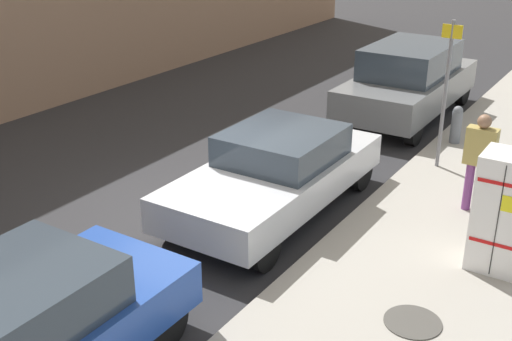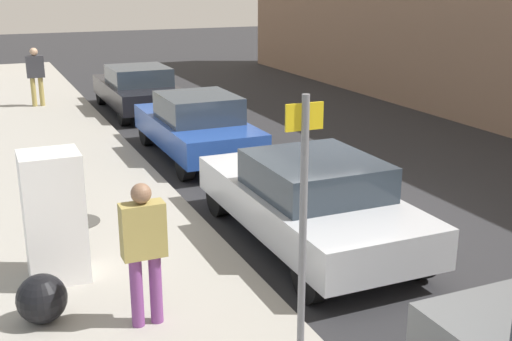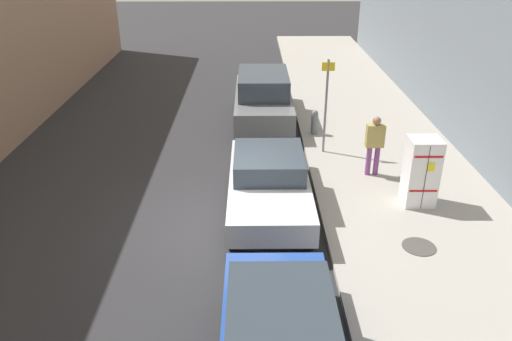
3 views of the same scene
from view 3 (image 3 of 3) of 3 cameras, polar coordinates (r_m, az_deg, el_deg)
The scene contains 10 objects.
ground_plane at distance 11.50m, azimuth -3.28°, elevation -6.34°, with size 80.00×80.00×0.00m, color #28282B.
sidewalk_slab at distance 12.11m, azimuth 18.48°, elevation -5.66°, with size 4.60×44.00×0.13m, color #9E998E.
discarded_refrigerator at distance 12.39m, azimuth 18.35°, elevation -0.15°, with size 0.73×0.67×1.67m.
manhole_cover at distance 11.09m, azimuth 18.13°, elevation -8.27°, with size 0.70×0.70×0.02m, color #47443F.
street_sign_post at distance 14.54m, azimuth 8.01°, elevation 7.76°, with size 0.36×0.07×2.77m.
fire_hydrant at distance 16.26m, azimuth 6.71°, elevation 5.56°, with size 0.22×0.22×0.80m.
trash_bag at distance 13.63m, azimuth 17.94°, elevation -0.27°, with size 0.56×0.56×0.56m, color black.
pedestrian_walking_far at distance 13.52m, azimuth 13.40°, elevation 3.21°, with size 0.48×0.22×1.65m.
parked_suv_gray at distance 17.44m, azimuth 0.83°, elevation 8.40°, with size 1.91×4.73×1.75m.
parked_sedan_silver at distance 11.89m, azimuth 1.48°, elevation -1.20°, with size 1.87×4.43×1.38m.
Camera 3 is at (-0.56, 9.73, 6.10)m, focal length 35.00 mm.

